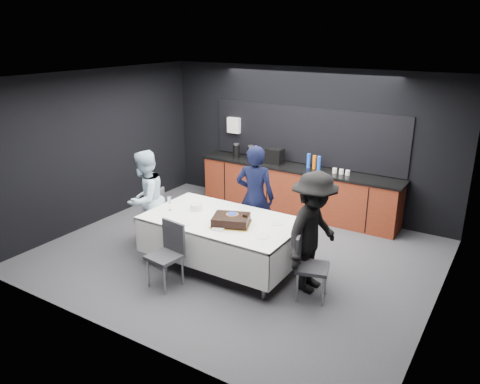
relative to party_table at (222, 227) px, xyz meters
name	(u,v)px	position (x,y,z in m)	size (l,w,h in m)	color
ground	(237,255)	(0.00, 0.40, -0.64)	(6.00, 6.00, 0.00)	#414146
room_shell	(236,143)	(0.00, 0.40, 1.22)	(6.04, 5.04, 2.82)	white
kitchenette	(296,186)	(-0.02, 2.62, -0.10)	(4.10, 0.64, 2.05)	#62200F
party_table	(222,227)	(0.00, 0.00, 0.00)	(2.32, 1.32, 0.78)	#99999E
cake_assembly	(231,220)	(0.24, -0.12, 0.21)	(0.68, 0.62, 0.17)	gold
plate_stack	(196,207)	(-0.54, 0.08, 0.19)	(0.20, 0.20, 0.10)	white
loose_plate_near	(184,223)	(-0.37, -0.45, 0.14)	(0.20, 0.20, 0.01)	white
loose_plate_right_a	(278,223)	(0.79, 0.26, 0.14)	(0.20, 0.20, 0.01)	white
loose_plate_right_b	(263,236)	(0.83, -0.24, 0.14)	(0.22, 0.22, 0.01)	white
loose_plate_far	(243,208)	(0.05, 0.50, 0.14)	(0.19, 0.19, 0.01)	white
fork_pile	(218,229)	(0.19, -0.39, 0.15)	(0.16, 0.10, 0.02)	white
champagne_flute	(169,201)	(-0.88, -0.16, 0.30)	(0.06, 0.06, 0.22)	white
chair_left	(154,212)	(-1.46, 0.10, -0.11)	(0.55, 0.55, 0.92)	#313036
chair_right	(307,261)	(1.46, -0.15, -0.11)	(0.52, 0.52, 0.92)	#313036
chair_near	(169,249)	(-0.34, -0.85, -0.11)	(0.47, 0.47, 0.92)	#313036
person_center	(255,197)	(0.07, 0.84, 0.23)	(0.63, 0.42, 1.74)	black
person_left	(145,199)	(-1.48, -0.07, 0.17)	(0.79, 0.62, 1.63)	silver
person_right	(313,233)	(1.42, 0.09, 0.21)	(1.10, 0.63, 1.71)	black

